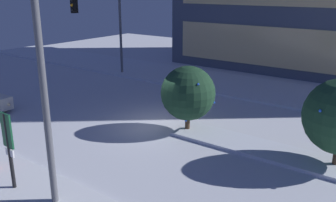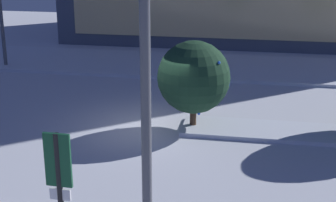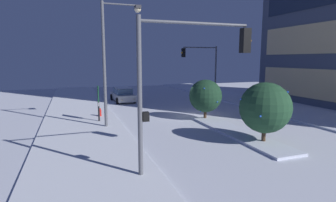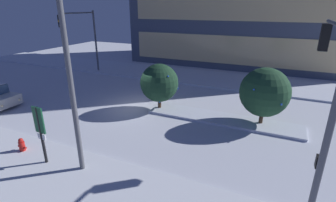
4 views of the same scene
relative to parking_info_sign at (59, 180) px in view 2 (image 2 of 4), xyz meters
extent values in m
plane|color=silver|center=(0.40, 7.47, -1.69)|extent=(52.00, 52.00, 0.00)
cube|color=silver|center=(0.40, 16.17, -1.62)|extent=(52.00, 5.20, 0.14)
cube|color=silver|center=(5.81, 7.67, -1.62)|extent=(9.00, 1.80, 0.14)
cube|color=#F2D18C|center=(3.18, 20.32, 0.46)|extent=(20.86, 0.10, 2.88)
cylinder|color=#565960|center=(-8.77, 14.37, 1.32)|extent=(0.18, 0.18, 6.03)
cylinder|color=#565960|center=(1.71, 0.29, 2.36)|extent=(0.20, 0.20, 8.11)
cylinder|color=black|center=(0.00, 0.00, -0.36)|extent=(0.12, 0.12, 2.67)
cube|color=#144C2D|center=(0.00, 0.00, 0.42)|extent=(0.55, 0.08, 1.12)
cube|color=white|center=(0.00, 0.00, -0.32)|extent=(0.44, 0.07, 0.24)
cylinder|color=#473323|center=(1.64, 7.63, -1.30)|extent=(0.22, 0.22, 0.78)
sphere|color=#193823|center=(1.64, 7.63, 0.13)|extent=(2.44, 2.44, 2.44)
sphere|color=blue|center=(0.71, 8.20, -0.45)|extent=(0.10, 0.10, 0.10)
sphere|color=blue|center=(1.57, 8.86, 0.15)|extent=(0.10, 0.10, 0.10)
sphere|color=blue|center=(1.17, 8.77, 0.01)|extent=(0.10, 0.10, 0.10)
sphere|color=blue|center=(1.03, 8.41, 0.86)|extent=(0.10, 0.10, 0.10)
sphere|color=blue|center=(2.51, 7.07, 0.79)|extent=(0.10, 0.10, 0.10)
sphere|color=blue|center=(2.78, 7.99, -0.19)|extent=(0.10, 0.10, 0.10)
sphere|color=blue|center=(1.90, 7.12, -0.96)|extent=(0.10, 0.10, 0.10)
camera|label=1|loc=(10.25, -5.52, 4.65)|focal=39.33mm
camera|label=2|loc=(3.74, -8.44, 4.55)|focal=53.95mm
camera|label=3|loc=(19.62, -1.80, 2.85)|focal=29.10mm
camera|label=4|loc=(8.57, -6.32, 4.71)|focal=27.20mm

